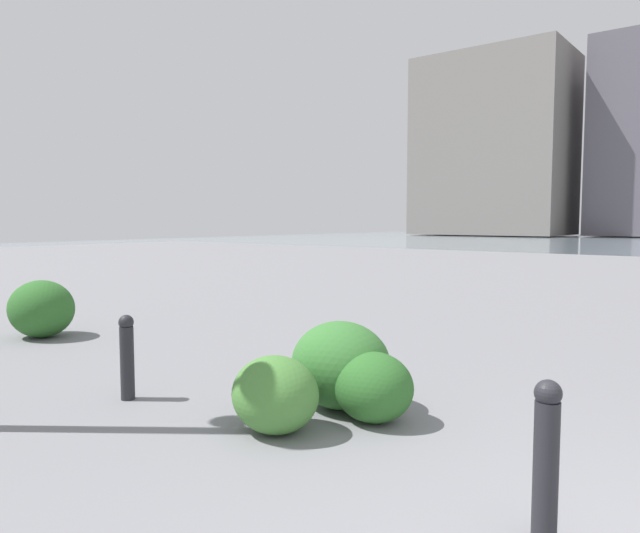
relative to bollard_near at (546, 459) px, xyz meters
name	(u,v)px	position (x,y,z in m)	size (l,w,h in m)	color
building_annex	(494,147)	(23.98, -60.92, 9.31)	(15.83, 10.84, 19.47)	gray
bollard_near	(546,459)	(0.00, 0.00, 0.00)	(0.13, 0.13, 0.81)	#232328
bollard_mid	(127,355)	(3.58, -0.11, -0.03)	(0.13, 0.13, 0.75)	#232328
shrub_low	(41,309)	(6.86, -1.01, -0.04)	(0.90, 0.81, 0.77)	#2D6628
shrub_round	(373,387)	(1.58, -0.95, -0.15)	(0.64, 0.58, 0.55)	#2D6628
shrub_wide	(341,365)	(1.98, -1.07, -0.06)	(0.86, 0.77, 0.73)	#387533
shrub_tall	(275,395)	(2.03, -0.31, -0.14)	(0.67, 0.60, 0.57)	#477F38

